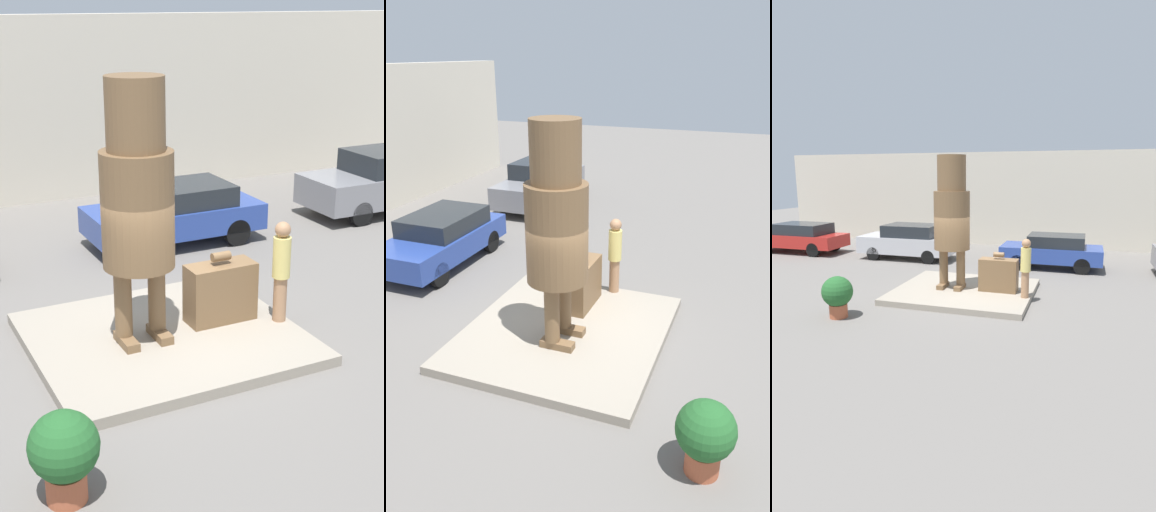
{
  "view_description": "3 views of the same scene",
  "coord_description": "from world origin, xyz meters",
  "views": [
    {
      "loc": [
        -4.31,
        -9.77,
        5.44
      ],
      "look_at": [
        0.48,
        -0.07,
        1.5
      ],
      "focal_mm": 50.0,
      "sensor_mm": 36.0,
      "label": 1
    },
    {
      "loc": [
        -8.14,
        -3.39,
        5.38
      ],
      "look_at": [
        0.44,
        -0.09,
        1.62
      ],
      "focal_mm": 35.0,
      "sensor_mm": 36.0,
      "label": 2
    },
    {
      "loc": [
        3.66,
        -11.88,
        3.75
      ],
      "look_at": [
        -0.03,
        0.03,
        1.24
      ],
      "focal_mm": 28.0,
      "sensor_mm": 36.0,
      "label": 3
    }
  ],
  "objects": [
    {
      "name": "building_backdrop",
      "position": [
        0.0,
        9.68,
        2.51
      ],
      "size": [
        28.0,
        0.6,
        5.01
      ],
      "color": "beige",
      "rests_on": "ground_plane"
    },
    {
      "name": "planter_pot",
      "position": [
        -2.61,
        -3.09,
        0.65
      ],
      "size": [
        0.82,
        0.82,
        1.13
      ],
      "color": "#AD5638",
      "rests_on": "ground_plane"
    },
    {
      "name": "giant_suitcase",
      "position": [
        1.09,
        0.07,
        0.7
      ],
      "size": [
        1.19,
        0.52,
        1.24
      ],
      "color": "brown",
      "rests_on": "pedestal"
    },
    {
      "name": "parked_car_silver",
      "position": [
        -4.11,
        4.65,
        0.83
      ],
      "size": [
        4.3,
        1.87,
        1.58
      ],
      "rotation": [
        0.0,
        0.0,
        3.14
      ],
      "color": "#B7B7BC",
      "rests_on": "ground_plane"
    },
    {
      "name": "parked_car_red",
      "position": [
        -9.95,
        4.49,
        0.78
      ],
      "size": [
        4.61,
        1.86,
        1.45
      ],
      "rotation": [
        0.0,
        0.0,
        3.14
      ],
      "color": "#B2231E",
      "rests_on": "ground_plane"
    },
    {
      "name": "pedestal",
      "position": [
        0.0,
        0.0,
        0.09
      ],
      "size": [
        4.34,
        3.89,
        0.18
      ],
      "color": "gray",
      "rests_on": "ground_plane"
    },
    {
      "name": "tourist",
      "position": [
        2.0,
        -0.39,
        1.15
      ],
      "size": [
        0.3,
        0.3,
        1.77
      ],
      "color": "#A87A56",
      "rests_on": "pedestal"
    },
    {
      "name": "statue_figure",
      "position": [
        -0.42,
        -0.01,
        2.64
      ],
      "size": [
        1.14,
        1.14,
        4.2
      ],
      "color": "brown",
      "rests_on": "pedestal"
    },
    {
      "name": "parked_car_blue",
      "position": [
        2.36,
        4.6,
        0.75
      ],
      "size": [
        4.04,
        1.75,
        1.39
      ],
      "rotation": [
        0.0,
        0.0,
        3.14
      ],
      "color": "#284293",
      "rests_on": "ground_plane"
    },
    {
      "name": "ground_plane",
      "position": [
        0.0,
        0.0,
        0.0
      ],
      "size": [
        60.0,
        60.0,
        0.0
      ],
      "primitive_type": "plane",
      "color": "slate"
    }
  ]
}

